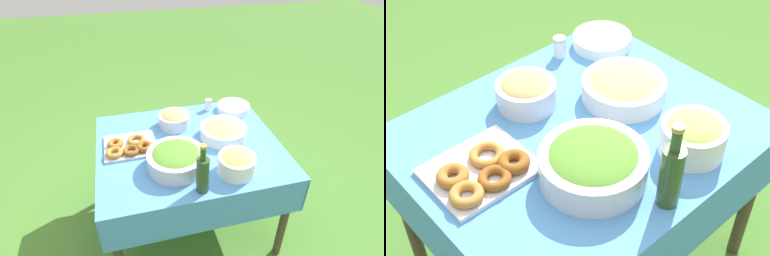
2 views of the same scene
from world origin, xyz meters
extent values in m
plane|color=#477A2D|center=(0.00, 0.00, 0.00)|extent=(14.00, 14.00, 0.00)
cube|color=#4C8CD1|center=(0.00, 0.00, 0.69)|extent=(1.13, 0.95, 0.02)
cube|color=#4C8CD1|center=(0.00, -0.47, 0.57)|extent=(1.13, 0.01, 0.22)
cube|color=#4C8CD1|center=(0.00, 0.47, 0.57)|extent=(1.13, 0.01, 0.22)
cube|color=#4C8CD1|center=(-0.56, 0.00, 0.57)|extent=(0.01, 0.95, 0.22)
cube|color=#4C8CD1|center=(0.56, 0.00, 0.57)|extent=(0.01, 0.95, 0.22)
cylinder|color=#473828|center=(-0.51, -0.41, 0.34)|extent=(0.05, 0.05, 0.68)
cylinder|color=#473828|center=(0.51, -0.41, 0.34)|extent=(0.05, 0.05, 0.68)
cylinder|color=#473828|center=(-0.51, 0.41, 0.34)|extent=(0.05, 0.05, 0.68)
cylinder|color=#473828|center=(0.51, 0.41, 0.34)|extent=(0.05, 0.05, 0.68)
cylinder|color=silver|center=(0.12, 0.19, 0.76)|extent=(0.33, 0.33, 0.10)
ellipsoid|color=#51892D|center=(0.12, 0.19, 0.79)|extent=(0.29, 0.29, 0.07)
cylinder|color=silver|center=(-0.24, -0.03, 0.74)|extent=(0.30, 0.30, 0.07)
ellipsoid|color=tan|center=(-0.24, -0.03, 0.77)|extent=(0.26, 0.26, 0.07)
cube|color=silver|center=(0.36, -0.06, 0.71)|extent=(0.31, 0.27, 0.02)
torus|color=#B27533|center=(0.32, -0.08, 0.74)|extent=(0.13, 0.13, 0.03)
torus|color=#A36628|center=(0.44, -0.08, 0.74)|extent=(0.11, 0.11, 0.03)
torus|color=brown|center=(0.36, 0.01, 0.74)|extent=(0.12, 0.12, 0.03)
torus|color=brown|center=(0.27, 0.00, 0.74)|extent=(0.13, 0.13, 0.04)
torus|color=#B27533|center=(0.45, 0.01, 0.74)|extent=(0.12, 0.12, 0.03)
cylinder|color=white|center=(-0.42, -0.33, 0.71)|extent=(0.24, 0.24, 0.01)
cylinder|color=white|center=(-0.42, -0.33, 0.72)|extent=(0.24, 0.24, 0.01)
cylinder|color=white|center=(-0.42, -0.33, 0.74)|extent=(0.24, 0.24, 0.01)
cylinder|color=white|center=(-0.42, -0.33, 0.75)|extent=(0.24, 0.24, 0.01)
cylinder|color=#2D4723|center=(0.03, 0.40, 0.81)|extent=(0.07, 0.07, 0.20)
cylinder|color=#2D4723|center=(0.03, 0.40, 0.95)|extent=(0.03, 0.03, 0.07)
cylinder|color=#A58C33|center=(0.03, 0.40, 0.99)|extent=(0.03, 0.03, 0.01)
cylinder|color=silver|center=(0.04, -0.23, 0.75)|extent=(0.21, 0.21, 0.09)
ellipsoid|color=tan|center=(0.04, -0.23, 0.78)|extent=(0.19, 0.19, 0.07)
cylinder|color=white|center=(-0.19, 0.31, 0.76)|extent=(0.21, 0.21, 0.11)
ellipsoid|color=#ADCC59|center=(-0.19, 0.31, 0.80)|extent=(0.18, 0.18, 0.07)
cylinder|color=white|center=(-0.24, -0.38, 0.74)|extent=(0.05, 0.05, 0.07)
cylinder|color=silver|center=(-0.24, -0.38, 0.79)|extent=(0.05, 0.05, 0.01)
camera|label=1|loc=(0.35, 1.46, 1.84)|focal=28.00mm
camera|label=2|loc=(0.91, 0.99, 1.89)|focal=50.00mm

